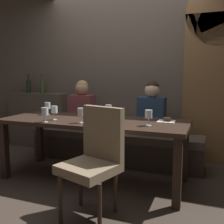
% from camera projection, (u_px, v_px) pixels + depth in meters
% --- Properties ---
extents(ground, '(9.00, 9.00, 0.00)m').
position_uv_depth(ground, '(94.00, 179.00, 3.16)').
color(ground, '#382D26').
extents(back_wall_tiled, '(6.00, 0.12, 3.00)m').
position_uv_depth(back_wall_tiled, '(126.00, 60.00, 4.08)').
color(back_wall_tiled, brown).
rests_on(back_wall_tiled, ground).
extents(arched_door, '(0.90, 0.05, 2.55)m').
position_uv_depth(arched_door, '(217.00, 67.00, 3.55)').
color(arched_door, brown).
rests_on(arched_door, ground).
extents(back_counter, '(1.10, 0.28, 0.95)m').
position_uv_depth(back_counter, '(39.00, 120.00, 4.60)').
color(back_counter, '#494138').
rests_on(back_counter, ground).
extents(dining_table, '(2.20, 0.84, 0.74)m').
position_uv_depth(dining_table, '(93.00, 127.00, 3.07)').
color(dining_table, black).
rests_on(dining_table, ground).
extents(banquette_bench, '(2.50, 0.44, 0.45)m').
position_uv_depth(banquette_bench, '(114.00, 147.00, 3.77)').
color(banquette_bench, '#312A23').
rests_on(banquette_bench, ground).
extents(chair_near_side, '(0.55, 0.55, 0.98)m').
position_uv_depth(chair_near_side, '(95.00, 155.00, 2.28)').
color(chair_near_side, '#302119').
rests_on(chair_near_side, ground).
extents(diner_redhead, '(0.36, 0.24, 0.74)m').
position_uv_depth(diner_redhead, '(82.00, 106.00, 3.90)').
color(diner_redhead, brown).
rests_on(diner_redhead, banquette_bench).
extents(diner_bearded, '(0.36, 0.24, 0.74)m').
position_uv_depth(diner_bearded, '(152.00, 110.00, 3.51)').
color(diner_bearded, navy).
rests_on(diner_bearded, banquette_bench).
extents(wine_bottle_dark_red, '(0.08, 0.08, 0.33)m').
position_uv_depth(wine_bottle_dark_red, '(29.00, 86.00, 4.58)').
color(wine_bottle_dark_red, black).
rests_on(wine_bottle_dark_red, back_counter).
extents(wine_bottle_pale_label, '(0.08, 0.08, 0.33)m').
position_uv_depth(wine_bottle_pale_label, '(42.00, 86.00, 4.45)').
color(wine_bottle_pale_label, '#384728').
rests_on(wine_bottle_pale_label, back_counter).
extents(wine_glass_center_front, '(0.08, 0.08, 0.16)m').
position_uv_depth(wine_glass_center_front, '(81.00, 113.00, 2.83)').
color(wine_glass_center_front, silver).
rests_on(wine_glass_center_front, dining_table).
extents(wine_glass_far_right, '(0.08, 0.08, 0.16)m').
position_uv_depth(wine_glass_far_right, '(108.00, 109.00, 3.14)').
color(wine_glass_far_right, silver).
rests_on(wine_glass_far_right, dining_table).
extents(wine_glass_near_left, '(0.08, 0.08, 0.16)m').
position_uv_depth(wine_glass_near_left, '(45.00, 112.00, 2.87)').
color(wine_glass_near_left, silver).
rests_on(wine_glass_near_left, dining_table).
extents(wine_glass_end_right, '(0.08, 0.08, 0.16)m').
position_uv_depth(wine_glass_end_right, '(149.00, 115.00, 2.67)').
color(wine_glass_end_right, silver).
rests_on(wine_glass_end_right, dining_table).
extents(wine_glass_far_left, '(0.08, 0.08, 0.16)m').
position_uv_depth(wine_glass_far_left, '(54.00, 110.00, 3.02)').
color(wine_glass_far_left, silver).
rests_on(wine_glass_far_left, dining_table).
extents(wine_glass_near_right, '(0.08, 0.08, 0.16)m').
position_uv_depth(wine_glass_near_right, '(47.00, 106.00, 3.43)').
color(wine_glass_near_right, silver).
rests_on(wine_glass_near_right, dining_table).
extents(dessert_plate, '(0.19, 0.19, 0.05)m').
position_uv_depth(dessert_plate, '(167.00, 121.00, 2.89)').
color(dessert_plate, white).
rests_on(dessert_plate, dining_table).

